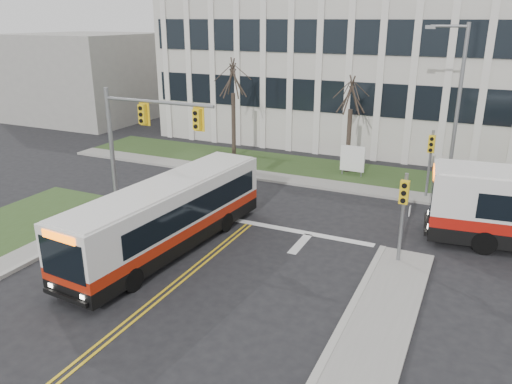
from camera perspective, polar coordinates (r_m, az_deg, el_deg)
name	(u,v)px	position (r m, az deg, el deg)	size (l,w,h in m)	color
ground	(148,307)	(17.98, -12.29, -12.72)	(120.00, 120.00, 0.00)	black
sidewalk_cross	(384,193)	(29.02, 14.45, -0.09)	(44.00, 1.60, 0.14)	#9E9B93
building_lawn	(394,179)	(31.65, 15.45, 1.42)	(44.00, 5.00, 0.12)	#334A20
office_building	(429,64)	(42.28, 19.21, 13.66)	(40.00, 16.00, 12.00)	beige
building_annex	(89,76)	(52.32, -18.55, 12.41)	(12.00, 12.00, 8.00)	#9E9B93
mast_arm_signal	(137,130)	(24.96, -13.49, 6.88)	(6.11, 0.38, 6.20)	slate
signal_pole_near	(403,206)	(20.16, 16.47, -1.54)	(0.34, 0.39, 3.80)	slate
signal_pole_far	(430,154)	(28.25, 19.31, 4.07)	(0.34, 0.39, 3.80)	slate
streetlight	(455,103)	(28.44, 21.78, 9.45)	(2.15, 0.25, 9.20)	slate
directory_sign	(352,159)	(31.34, 10.97, 3.72)	(1.50, 0.12, 2.00)	slate
tree_left	(233,80)	(33.97, -2.65, 12.71)	(1.80, 1.80, 7.70)	#42352B
tree_mid	(351,96)	(31.37, 10.84, 10.69)	(1.80, 1.80, 6.82)	#42352B
bus_main	(168,217)	(21.35, -9.98, -2.86)	(2.36, 10.89, 2.90)	silver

